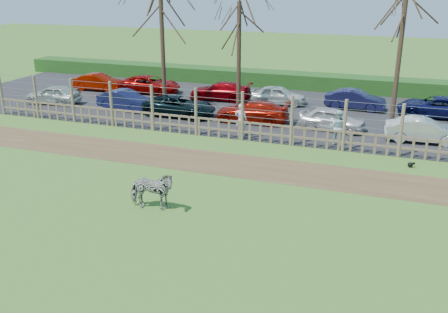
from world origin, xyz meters
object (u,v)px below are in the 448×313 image
(visitor_b, at_px, (338,127))
(car_1, at_px, (126,100))
(tree_left, at_px, (161,16))
(tree_mid, at_px, (239,30))
(zebra, at_px, (151,191))
(car_11, at_px, (355,100))
(car_7, at_px, (99,82))
(tree_right, at_px, (403,28))
(car_0, at_px, (53,94))
(car_12, at_px, (436,107))
(car_8, at_px, (150,84))
(car_9, at_px, (220,91))
(car_3, at_px, (252,112))
(car_4, at_px, (332,119))
(car_5, at_px, (423,130))
(visitor_a, at_px, (241,120))
(crow, at_px, (411,165))
(car_2, at_px, (180,106))
(car_10, at_px, (278,95))

(visitor_b, xyz_separation_m, car_1, (-13.22, 2.54, -0.26))
(tree_left, height_order, tree_mid, tree_left)
(zebra, xyz_separation_m, car_11, (5.26, 16.98, -0.08))
(car_7, bearing_deg, zebra, -144.64)
(tree_mid, distance_m, car_1, 8.13)
(tree_right, xyz_separation_m, car_0, (-20.84, -2.83, -4.60))
(car_7, relative_size, car_12, 0.84)
(car_8, relative_size, car_9, 1.04)
(car_3, height_order, car_8, same)
(car_4, xyz_separation_m, car_5, (4.55, -0.60, 0.00))
(visitor_a, distance_m, car_8, 12.00)
(crow, relative_size, car_7, 0.08)
(visitor_a, relative_size, car_1, 0.47)
(tree_right, distance_m, car_4, 6.14)
(tree_right, distance_m, car_8, 17.23)
(car_2, bearing_deg, car_5, -90.36)
(tree_mid, height_order, visitor_b, tree_mid)
(car_1, distance_m, car_7, 6.39)
(car_5, height_order, car_12, same)
(car_7, relative_size, car_9, 0.88)
(car_4, bearing_deg, zebra, 165.08)
(visitor_a, distance_m, car_5, 9.05)
(car_2, xyz_separation_m, car_9, (0.85, 4.67, 0.00))
(crow, height_order, car_9, car_9)
(car_7, bearing_deg, car_12, -91.82)
(car_3, distance_m, car_4, 4.46)
(tree_mid, xyz_separation_m, car_7, (-11.33, 2.15, -4.23))
(tree_left, relative_size, tree_right, 1.07)
(car_4, bearing_deg, car_1, 95.51)
(car_2, bearing_deg, car_10, -43.43)
(car_3, bearing_deg, car_5, 83.63)
(car_5, bearing_deg, crow, 167.88)
(car_3, distance_m, car_9, 5.76)
(car_10, bearing_deg, car_12, -94.29)
(car_1, bearing_deg, tree_mid, -64.98)
(car_2, height_order, car_7, same)
(crow, height_order, car_11, car_11)
(tree_right, bearing_deg, car_9, 170.64)
(tree_right, relative_size, car_1, 2.02)
(tree_mid, xyz_separation_m, crow, (10.05, -6.69, -4.74))
(zebra, xyz_separation_m, car_2, (-4.33, 11.86, -0.08))
(car_0, bearing_deg, car_7, 167.02)
(zebra, relative_size, car_9, 0.41)
(tree_mid, height_order, crow, tree_mid)
(car_2, relative_size, car_7, 1.19)
(car_8, bearing_deg, car_10, -94.82)
(visitor_b, height_order, car_4, visitor_b)
(visitor_b, xyz_separation_m, car_5, (3.95, 1.84, -0.26))
(car_9, bearing_deg, car_1, -48.62)
(zebra, bearing_deg, car_8, 20.07)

